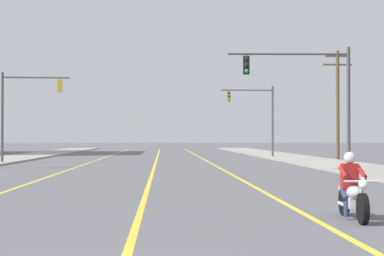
# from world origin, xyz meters

# --- Properties ---
(lane_stripe_center) EXTENTS (0.16, 100.00, 0.01)m
(lane_stripe_center) POSITION_xyz_m (0.17, 45.00, 0.00)
(lane_stripe_center) COLOR yellow
(lane_stripe_center) RESTS_ON ground
(lane_stripe_left) EXTENTS (0.16, 100.00, 0.01)m
(lane_stripe_left) POSITION_xyz_m (-4.45, 45.00, 0.00)
(lane_stripe_left) COLOR yellow
(lane_stripe_left) RESTS_ON ground
(lane_stripe_right) EXTENTS (0.16, 100.00, 0.01)m
(lane_stripe_right) POSITION_xyz_m (3.98, 45.00, 0.00)
(lane_stripe_right) COLOR yellow
(lane_stripe_right) RESTS_ON ground
(sidewalk_kerb_right) EXTENTS (4.40, 110.00, 0.14)m
(sidewalk_kerb_right) POSITION_xyz_m (11.52, 40.00, 0.07)
(sidewalk_kerb_right) COLOR #9E998E
(sidewalk_kerb_right) RESTS_ON ground
(motorcycle_with_rider) EXTENTS (0.70, 2.19, 1.46)m
(motorcycle_with_rider) POSITION_xyz_m (4.81, 6.66, 0.59)
(motorcycle_with_rider) COLOR black
(motorcycle_with_rider) RESTS_ON ground
(traffic_signal_near_right) EXTENTS (5.98, 0.37, 6.20)m
(traffic_signal_near_right) POSITION_xyz_m (8.00, 24.19, 4.16)
(traffic_signal_near_right) COLOR #47474C
(traffic_signal_near_right) RESTS_ON ground
(traffic_signal_near_left) EXTENTS (4.60, 0.51, 6.20)m
(traffic_signal_near_left) POSITION_xyz_m (-8.89, 37.36, 4.08)
(traffic_signal_near_left) COLOR #47474C
(traffic_signal_near_left) RESTS_ON ground
(traffic_signal_mid_right) EXTENTS (4.57, 0.39, 6.20)m
(traffic_signal_mid_right) POSITION_xyz_m (8.85, 48.54, 4.08)
(traffic_signal_mid_right) COLOR #47474C
(traffic_signal_mid_right) RESTS_ON ground
(utility_pole_right_far) EXTENTS (2.20, 0.26, 8.36)m
(utility_pole_right_far) POSITION_xyz_m (13.95, 41.64, 4.52)
(utility_pole_right_far) COLOR brown
(utility_pole_right_far) RESTS_ON ground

